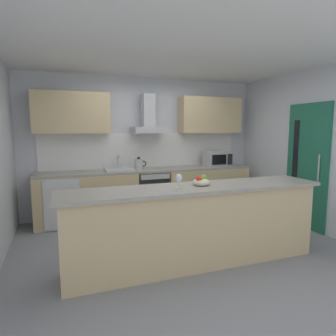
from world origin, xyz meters
TOP-DOWN VIEW (x-y plane):
  - ground at (0.00, 0.00)m, footprint 5.54×4.47m
  - ceiling at (0.00, 0.00)m, footprint 5.54×4.47m
  - wall_back at (0.00, 1.79)m, footprint 5.54×0.12m
  - wall_right at (2.33, 0.00)m, footprint 0.12×4.47m
  - backsplash_tile at (0.00, 1.72)m, footprint 3.86×0.02m
  - counter_back at (0.00, 1.41)m, footprint 3.99×0.60m
  - counter_island at (-0.05, -0.71)m, footprint 3.19×0.64m
  - upper_cabinets at (0.00, 1.56)m, footprint 3.94×0.32m
  - side_door at (2.25, -0.08)m, footprint 0.08×0.85m
  - oven at (0.02, 1.39)m, footprint 0.60×0.62m
  - refrigerator at (-1.56, 1.38)m, footprint 0.58×0.60m
  - microwave at (1.40, 1.36)m, footprint 0.50×0.38m
  - sink at (-0.57, 1.40)m, footprint 0.50×0.40m
  - kettle at (-0.22, 1.35)m, footprint 0.29×0.15m
  - range_hood at (0.02, 1.52)m, footprint 0.62×0.45m
  - wine_glass at (-0.32, -0.82)m, footprint 0.08×0.08m
  - fruit_bowl at (0.03, -0.67)m, footprint 0.22×0.22m

SIDE VIEW (x-z plane):
  - ground at x=0.00m, z-range -0.02..0.00m
  - refrigerator at x=-1.56m, z-range 0.00..0.85m
  - counter_back at x=0.00m, z-range 0.00..0.90m
  - oven at x=0.02m, z-range 0.06..0.86m
  - counter_island at x=-0.05m, z-range 0.01..0.97m
  - sink at x=-0.57m, z-range 0.80..1.06m
  - kettle at x=-0.22m, z-range 0.89..1.13m
  - fruit_bowl at x=0.03m, z-range 0.95..1.08m
  - side_door at x=2.25m, z-range 0.00..2.05m
  - microwave at x=1.40m, z-range 0.90..1.20m
  - wine_glass at x=-0.32m, z-range 1.00..1.18m
  - backsplash_tile at x=0.00m, z-range 0.90..1.56m
  - wall_back at x=0.00m, z-range 0.00..2.60m
  - wall_right at x=2.33m, z-range 0.00..2.60m
  - range_hood at x=0.02m, z-range 1.43..2.15m
  - upper_cabinets at x=0.00m, z-range 1.56..2.26m
  - ceiling at x=0.00m, z-range 2.60..2.62m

